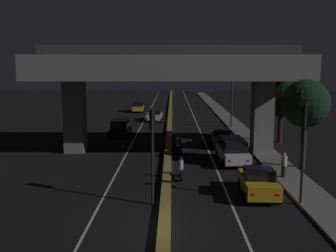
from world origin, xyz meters
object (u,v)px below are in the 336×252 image
object	(u,v)px
traffic_light_right_of_median	(303,136)
car_white_second	(232,150)
car_black_lead_oncoming	(120,127)
street_lamp	(229,88)
car_white_second_oncoming	(155,115)
car_grey_third	(221,136)
car_taxi_yellow_third_oncoming	(138,106)
pedestrian_on_sidewalk	(284,165)
motorcycle_blue_filtering_near	(181,169)
traffic_light_left_of_median	(152,139)
car_taxi_yellow_lead	(259,182)
motorcycle_black_filtering_mid	(178,147)

from	to	relation	value
traffic_light_right_of_median	car_white_second	size ratio (longest dim) A/B	1.14
car_black_lead_oncoming	street_lamp	bearing A→B (deg)	117.15
traffic_light_right_of_median	car_white_second_oncoming	distance (m)	33.74
traffic_light_right_of_median	car_white_second	distance (m)	9.72
car_grey_third	car_taxi_yellow_third_oncoming	bearing A→B (deg)	21.89
pedestrian_on_sidewalk	traffic_light_right_of_median	bearing A→B (deg)	-95.53
traffic_light_right_of_median	motorcycle_blue_filtering_near	size ratio (longest dim) A/B	3.07
street_lamp	car_white_second	world-z (taller)	street_lamp
traffic_light_left_of_median	car_taxi_yellow_lead	bearing A→B (deg)	13.48
street_lamp	car_grey_third	distance (m)	11.52
car_taxi_yellow_third_oncoming	traffic_light_right_of_median	bearing A→B (deg)	13.21
street_lamp	pedestrian_on_sidewalk	world-z (taller)	street_lamp
car_black_lead_oncoming	car_taxi_yellow_third_oncoming	bearing A→B (deg)	179.67
car_black_lead_oncoming	traffic_light_left_of_median	bearing A→B (deg)	11.69
motorcycle_black_filtering_mid	pedestrian_on_sidewalk	distance (m)	10.06
car_white_second	motorcycle_black_filtering_mid	xyz separation A→B (m)	(-4.09, 3.12, -0.39)
car_grey_third	pedestrian_on_sidewalk	bearing A→B (deg)	-165.07
traffic_light_left_of_median	car_white_second	world-z (taller)	traffic_light_left_of_median
traffic_light_left_of_median	traffic_light_right_of_median	distance (m)	7.76
traffic_light_right_of_median	car_black_lead_oncoming	bearing A→B (deg)	120.92
pedestrian_on_sidewalk	street_lamp	bearing A→B (deg)	91.47
street_lamp	traffic_light_left_of_median	bearing A→B (deg)	-106.08
pedestrian_on_sidewalk	car_black_lead_oncoming	bearing A→B (deg)	129.07
car_white_second_oncoming	car_black_lead_oncoming	bearing A→B (deg)	-12.32
traffic_light_left_of_median	motorcycle_blue_filtering_near	bearing A→B (deg)	71.41
traffic_light_right_of_median	motorcycle_black_filtering_mid	world-z (taller)	traffic_light_right_of_median
traffic_light_left_of_median	pedestrian_on_sidewalk	world-z (taller)	traffic_light_left_of_median
traffic_light_left_of_median	car_taxi_yellow_third_oncoming	world-z (taller)	traffic_light_left_of_median
car_taxi_yellow_third_oncoming	motorcycle_black_filtering_mid	bearing A→B (deg)	8.27
motorcycle_black_filtering_mid	pedestrian_on_sidewalk	world-z (taller)	pedestrian_on_sidewalk
traffic_light_left_of_median	pedestrian_on_sidewalk	distance (m)	9.83
street_lamp	car_grey_third	world-z (taller)	street_lamp
traffic_light_left_of_median	car_grey_third	world-z (taller)	traffic_light_left_of_median
car_taxi_yellow_lead	car_white_second	world-z (taller)	car_white_second
traffic_light_right_of_median	car_taxi_yellow_third_oncoming	bearing A→B (deg)	105.87
car_grey_third	car_taxi_yellow_third_oncoming	world-z (taller)	car_taxi_yellow_third_oncoming
car_taxi_yellow_lead	motorcycle_black_filtering_mid	bearing A→B (deg)	24.28
traffic_light_right_of_median	motorcycle_black_filtering_mid	size ratio (longest dim) A/B	2.88
car_taxi_yellow_lead	pedestrian_on_sidewalk	xyz separation A→B (m)	(2.35, 3.33, 0.14)
car_white_second	pedestrian_on_sidewalk	world-z (taller)	car_white_second
street_lamp	motorcycle_blue_filtering_near	distance (m)	23.07
motorcycle_blue_filtering_near	pedestrian_on_sidewalk	xyz separation A→B (m)	(6.64, 0.04, 0.30)
traffic_light_left_of_median	traffic_light_right_of_median	size ratio (longest dim) A/B	0.95
car_grey_third	traffic_light_right_of_median	bearing A→B (deg)	-170.56
traffic_light_left_of_median	car_white_second_oncoming	distance (m)	32.51
traffic_light_right_of_median	car_white_second_oncoming	size ratio (longest dim) A/B	1.20
car_black_lead_oncoming	traffic_light_right_of_median	bearing A→B (deg)	30.41
traffic_light_left_of_median	traffic_light_right_of_median	bearing A→B (deg)	-0.02
street_lamp	car_taxi_yellow_lead	xyz separation A→B (m)	(-1.79, -25.17, -3.97)
street_lamp	motorcycle_blue_filtering_near	size ratio (longest dim) A/B	4.54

